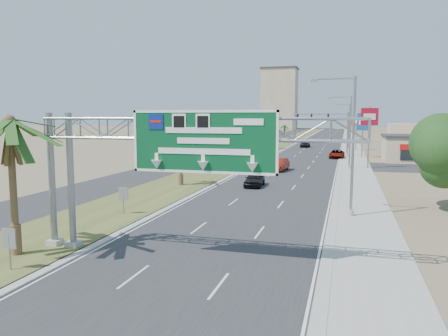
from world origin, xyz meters
TOP-DOWN VIEW (x-y plane):
  - road at (0.00, 110.00)m, footprint 12.00×300.00m
  - sidewalk_right at (8.50, 110.00)m, footprint 4.00×300.00m
  - median_grass at (-10.00, 110.00)m, footprint 7.00×300.00m
  - opposing_road at (-17.00, 110.00)m, footprint 8.00×300.00m
  - sign_gantry at (-1.06, 9.93)m, footprint 16.75×1.24m
  - palm_near at (-9.20, 8.00)m, footprint 5.70×5.70m
  - palm_row_b at (-9.50, 32.00)m, footprint 3.99×3.99m
  - palm_row_c at (-9.50, 48.00)m, footprint 3.99×3.99m
  - palm_row_d at (-9.50, 66.00)m, footprint 3.99×3.99m
  - palm_row_e at (-9.50, 85.00)m, footprint 3.99×3.99m
  - palm_row_f at (-9.50, 110.00)m, footprint 3.99×3.99m
  - streetlight_near at (7.30, 22.00)m, footprint 3.27×0.44m
  - streetlight_mid at (7.30, 52.00)m, footprint 3.27×0.44m
  - streetlight_far at (7.30, 88.00)m, footprint 3.27×0.44m
  - signal_mast at (5.17, 71.97)m, footprint 10.28×0.71m
  - store_building at (22.00, 66.00)m, footprint 18.00×10.00m
  - median_signback_a at (-7.80, 6.00)m, footprint 0.75×0.08m
  - median_signback_b at (-8.50, 18.00)m, footprint 0.75×0.08m
  - tower_distant at (-32.00, 250.00)m, footprint 20.00×16.00m
  - building_distant_left at (-45.00, 160.00)m, footprint 24.00×14.00m
  - building_distant_right at (30.00, 140.00)m, footprint 20.00×12.00m
  - car_left_lane at (-2.00, 33.70)m, footprint 1.89×4.39m
  - car_mid_lane at (-1.50, 47.54)m, footprint 2.20×5.13m
  - car_right_lane at (5.50, 67.97)m, footprint 2.66×5.34m
  - car_far at (-2.31, 93.98)m, footprint 2.22×4.93m
  - pole_sign_red_near at (10.00, 53.55)m, footprint 2.37×1.04m
  - pole_sign_blue at (9.69, 69.66)m, footprint 1.97×1.00m
  - pole_sign_red_far at (9.00, 87.01)m, footprint 2.22×0.66m

SIDE VIEW (x-z plane):
  - road at x=0.00m, z-range 0.00..0.02m
  - opposing_road at x=-17.00m, z-range 0.00..0.02m
  - sidewalk_right at x=8.50m, z-range 0.00..0.10m
  - median_grass at x=-10.00m, z-range 0.00..0.12m
  - car_far at x=-2.31m, z-range 0.00..1.40m
  - car_right_lane at x=5.50m, z-range 0.00..1.45m
  - car_left_lane at x=-2.00m, z-range 0.00..1.48m
  - car_mid_lane at x=-1.50m, z-range 0.00..1.65m
  - median_signback_a at x=-7.80m, z-range 0.41..2.49m
  - median_signback_b at x=-8.50m, z-range 0.41..2.49m
  - store_building at x=22.00m, z-range 0.00..4.00m
  - building_distant_right at x=30.00m, z-range 0.00..5.00m
  - building_distant_left at x=-45.00m, z-range 0.00..6.00m
  - palm_row_d at x=-9.50m, z-range 1.69..7.14m
  - streetlight_near at x=7.30m, z-range -0.31..9.69m
  - streetlight_mid at x=7.30m, z-range -0.31..9.69m
  - streetlight_far at x=7.30m, z-range -0.31..9.69m
  - palm_row_f at x=-9.50m, z-range 1.83..7.58m
  - signal_mast at x=5.17m, z-range 0.85..8.85m
  - palm_row_b at x=-9.50m, z-range 1.93..7.87m
  - palm_row_e at x=-9.50m, z-range 2.02..8.16m
  - pole_sign_red_far at x=9.00m, z-range 2.04..9.28m
  - palm_row_c at x=-9.50m, z-range 2.29..9.04m
  - pole_sign_blue at x=9.69m, z-range 1.97..9.99m
  - sign_gantry at x=-1.06m, z-range 2.31..9.81m
  - pole_sign_red_near at x=10.00m, z-range 2.43..11.02m
  - palm_near at x=-9.20m, z-range 2.76..11.11m
  - tower_distant at x=-32.00m, z-range 0.00..35.00m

